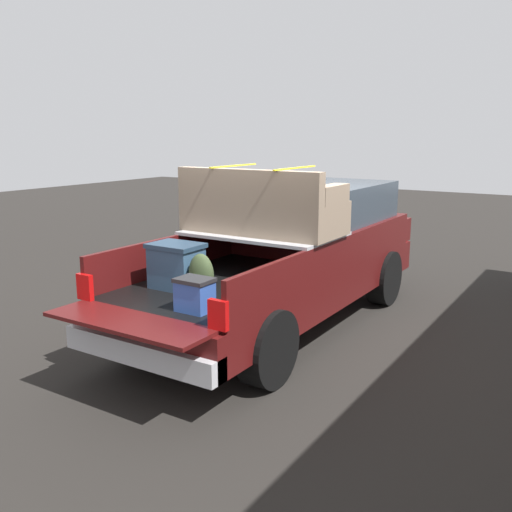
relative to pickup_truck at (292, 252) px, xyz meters
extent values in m
plane|color=black|center=(-0.37, 0.00, -0.98)|extent=(40.00, 40.00, 0.00)
cube|color=#470F0F|center=(-0.37, 0.00, -0.36)|extent=(5.50, 1.92, 0.45)
cube|color=black|center=(-1.57, 0.00, -0.11)|extent=(2.80, 1.80, 0.04)
cube|color=#470F0F|center=(-1.57, 0.93, 0.12)|extent=(2.80, 0.06, 0.50)
cube|color=#470F0F|center=(-1.57, -0.93, 0.12)|extent=(2.80, 0.06, 0.50)
cube|color=#470F0F|center=(-0.20, 0.00, 0.12)|extent=(0.06, 1.80, 0.50)
cube|color=#470F0F|center=(-3.25, 0.00, -0.11)|extent=(0.55, 1.80, 0.04)
cube|color=#B2B2B7|center=(-0.80, 0.00, 0.39)|extent=(1.25, 1.92, 0.04)
cube|color=#470F0F|center=(0.98, 0.00, 0.12)|extent=(2.30, 1.92, 0.50)
cube|color=#2D3842|center=(0.88, 0.00, 0.64)|extent=(1.94, 1.76, 0.55)
cube|color=#470F0F|center=(2.33, 0.00, 0.06)|extent=(0.40, 1.82, 0.38)
cube|color=#B2B2B7|center=(-3.09, 0.00, -0.46)|extent=(0.24, 1.92, 0.24)
cube|color=red|center=(-2.99, 0.88, 0.05)|extent=(0.06, 0.20, 0.28)
cube|color=red|center=(-2.99, -0.88, 0.05)|extent=(0.06, 0.20, 0.28)
cylinder|color=black|center=(1.38, 0.88, -0.56)|extent=(0.85, 0.30, 0.85)
cylinder|color=black|center=(1.38, -0.88, -0.56)|extent=(0.85, 0.30, 0.85)
cylinder|color=black|center=(-2.12, 0.88, -0.56)|extent=(0.85, 0.30, 0.85)
cylinder|color=black|center=(-2.12, -0.88, -0.56)|extent=(0.85, 0.30, 0.85)
cube|color=#335170|center=(-2.10, 0.36, 0.14)|extent=(0.40, 0.55, 0.47)
cube|color=#23394E|center=(-2.10, 0.36, 0.40)|extent=(0.44, 0.59, 0.05)
ellipsoid|color=#384728|center=(-2.21, -0.08, 0.14)|extent=(0.20, 0.31, 0.47)
ellipsoid|color=#384728|center=(-2.32, -0.08, 0.07)|extent=(0.09, 0.22, 0.21)
cube|color=#3359B2|center=(-2.67, -0.36, 0.06)|extent=(0.26, 0.34, 0.30)
cube|color=#262628|center=(-2.67, -0.36, 0.23)|extent=(0.28, 0.36, 0.04)
cube|color=#84705B|center=(-0.80, 0.00, 0.62)|extent=(0.93, 2.02, 0.42)
cube|color=#84705B|center=(-1.18, 0.00, 1.03)|extent=(0.16, 2.02, 0.40)
cube|color=#84705B|center=(-0.75, 0.91, 0.94)|extent=(0.69, 0.20, 0.22)
cube|color=#84705B|center=(-0.75, -0.91, 0.94)|extent=(0.69, 0.20, 0.22)
cube|color=yellow|center=(-0.80, 0.45, 1.24)|extent=(1.03, 0.03, 0.02)
cube|color=yellow|center=(-0.80, -0.46, 1.24)|extent=(1.03, 0.03, 0.02)
camera|label=1|loc=(-6.91, -3.78, 1.65)|focal=39.57mm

